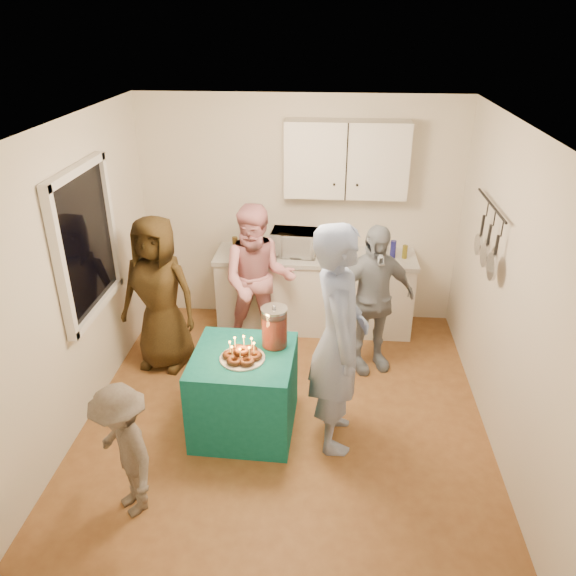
# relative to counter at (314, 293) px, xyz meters

# --- Properties ---
(floor) EXTENTS (4.00, 4.00, 0.00)m
(floor) POSITION_rel_counter_xyz_m (-0.20, -1.70, -0.43)
(floor) COLOR brown
(floor) RESTS_ON ground
(ceiling) EXTENTS (4.00, 4.00, 0.00)m
(ceiling) POSITION_rel_counter_xyz_m (-0.20, -1.70, 2.17)
(ceiling) COLOR white
(ceiling) RESTS_ON floor
(back_wall) EXTENTS (3.60, 3.60, 0.00)m
(back_wall) POSITION_rel_counter_xyz_m (-0.20, 0.30, 0.87)
(back_wall) COLOR silver
(back_wall) RESTS_ON floor
(left_wall) EXTENTS (4.00, 4.00, 0.00)m
(left_wall) POSITION_rel_counter_xyz_m (-2.00, -1.70, 0.87)
(left_wall) COLOR silver
(left_wall) RESTS_ON floor
(right_wall) EXTENTS (4.00, 4.00, 0.00)m
(right_wall) POSITION_rel_counter_xyz_m (1.60, -1.70, 0.87)
(right_wall) COLOR silver
(right_wall) RESTS_ON floor
(window_night) EXTENTS (0.04, 1.00, 1.20)m
(window_night) POSITION_rel_counter_xyz_m (-1.97, -1.40, 1.12)
(window_night) COLOR black
(window_night) RESTS_ON left_wall
(counter) EXTENTS (2.20, 0.58, 0.86)m
(counter) POSITION_rel_counter_xyz_m (0.00, 0.00, 0.00)
(counter) COLOR white
(counter) RESTS_ON floor
(countertop) EXTENTS (2.24, 0.62, 0.05)m
(countertop) POSITION_rel_counter_xyz_m (0.00, -0.00, 0.46)
(countertop) COLOR beige
(countertop) RESTS_ON counter
(upper_cabinet) EXTENTS (1.30, 0.30, 0.80)m
(upper_cabinet) POSITION_rel_counter_xyz_m (0.30, 0.15, 1.52)
(upper_cabinet) COLOR white
(upper_cabinet) RESTS_ON back_wall
(pot_rack) EXTENTS (0.12, 1.00, 0.60)m
(pot_rack) POSITION_rel_counter_xyz_m (1.52, -1.00, 1.17)
(pot_rack) COLOR black
(pot_rack) RESTS_ON right_wall
(microwave) EXTENTS (0.52, 0.37, 0.28)m
(microwave) POSITION_rel_counter_xyz_m (-0.24, 0.00, 0.62)
(microwave) COLOR white
(microwave) RESTS_ON countertop
(party_table) EXTENTS (0.88, 0.88, 0.76)m
(party_table) POSITION_rel_counter_xyz_m (-0.54, -1.86, -0.05)
(party_table) COLOR #0F6760
(party_table) RESTS_ON floor
(donut_cake) EXTENTS (0.38, 0.38, 0.18)m
(donut_cake) POSITION_rel_counter_xyz_m (-0.53, -1.92, 0.42)
(donut_cake) COLOR #381C0C
(donut_cake) RESTS_ON party_table
(punch_jar) EXTENTS (0.22, 0.22, 0.34)m
(punch_jar) POSITION_rel_counter_xyz_m (-0.29, -1.68, 0.50)
(punch_jar) COLOR #B8240E
(punch_jar) RESTS_ON party_table
(man_birthday) EXTENTS (0.52, 0.75, 1.98)m
(man_birthday) POSITION_rel_counter_xyz_m (0.25, -1.93, 0.56)
(man_birthday) COLOR #8C9FCB
(man_birthday) RESTS_ON floor
(woman_back_left) EXTENTS (0.87, 0.65, 1.63)m
(woman_back_left) POSITION_rel_counter_xyz_m (-1.53, -0.91, 0.38)
(woman_back_left) COLOR brown
(woman_back_left) RESTS_ON floor
(woman_back_center) EXTENTS (0.85, 0.69, 1.64)m
(woman_back_center) POSITION_rel_counter_xyz_m (-0.58, -0.54, 0.39)
(woman_back_center) COLOR #D56F8A
(woman_back_center) RESTS_ON floor
(woman_back_right) EXTENTS (0.99, 0.69, 1.56)m
(woman_back_right) POSITION_rel_counter_xyz_m (0.59, -0.80, 0.35)
(woman_back_right) COLOR #101F35
(woman_back_right) RESTS_ON floor
(child_near_left) EXTENTS (0.77, 0.79, 1.09)m
(child_near_left) POSITION_rel_counter_xyz_m (-1.25, -2.83, 0.11)
(child_near_left) COLOR #524941
(child_near_left) RESTS_ON floor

